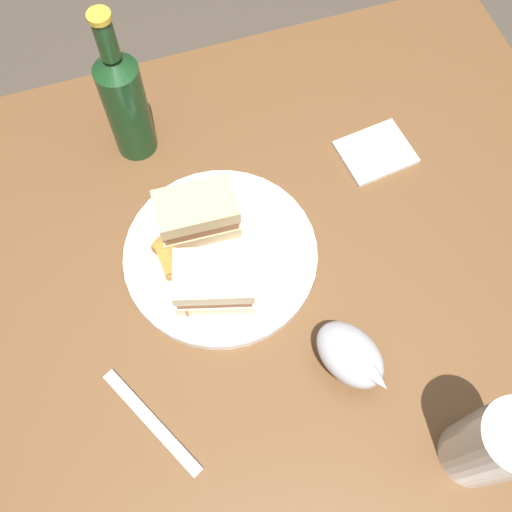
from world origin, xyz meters
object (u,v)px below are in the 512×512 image
plate (221,255)px  pint_glass (489,446)px  sandwich_half_right (213,278)px  napkin (376,152)px  fork (152,422)px  sandwich_half_left (197,214)px  gravy_boat (351,355)px  cider_bottle (125,101)px

plate → pint_glass: 0.43m
sandwich_half_right → napkin: (0.31, 0.15, -0.04)m
sandwich_half_right → fork: (-0.13, -0.15, -0.04)m
sandwich_half_left → sandwich_half_right: size_ratio=0.94×
plate → gravy_boat: bearing=-60.2°
pint_glass → napkin: (0.06, 0.46, -0.07)m
sandwich_half_left → napkin: 0.31m
sandwich_half_right → gravy_boat: 0.21m
sandwich_half_right → pint_glass: bearing=-51.8°
sandwich_half_left → gravy_boat: 0.29m
pint_glass → fork: (-0.38, 0.16, -0.07)m
plate → sandwich_half_right: sandwich_half_right is taller
pint_glass → fork: size_ratio=0.92×
cider_bottle → sandwich_half_right: bearing=-80.3°
cider_bottle → fork: cider_bottle is taller
fork → napkin: bearing=-83.0°
fork → gravy_boat: bearing=-118.3°
cider_bottle → fork: (-0.08, -0.43, -0.10)m
gravy_boat → fork: size_ratio=0.69×
fork → sandwich_half_left: bearing=-55.6°
sandwich_half_left → gravy_boat: bearing=-62.2°
pint_glass → plate: bearing=121.7°
sandwich_half_left → cider_bottle: size_ratio=0.43×
plate → pint_glass: pint_glass is taller
plate → sandwich_half_left: bearing=108.8°
fork → sandwich_half_right: bearing=-68.0°
pint_glass → napkin: bearing=82.3°
napkin → pint_glass: bearing=-97.7°
plate → pint_glass: (0.22, -0.36, 0.06)m
cider_bottle → napkin: bearing=-20.6°
gravy_boat → cider_bottle: bearing=113.3°
napkin → plate: bearing=-160.9°
plate → sandwich_half_right: bearing=-114.7°
plate → fork: bearing=-127.4°
plate → napkin: bearing=19.1°
plate → sandwich_half_right: size_ratio=2.28×
napkin → cider_bottle: bearing=159.4°
sandwich_half_right → cider_bottle: 0.29m
gravy_boat → napkin: size_ratio=1.13×
cider_bottle → fork: size_ratio=1.49×
pint_glass → napkin: size_ratio=1.50×
gravy_boat → sandwich_half_left: bearing=117.8°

